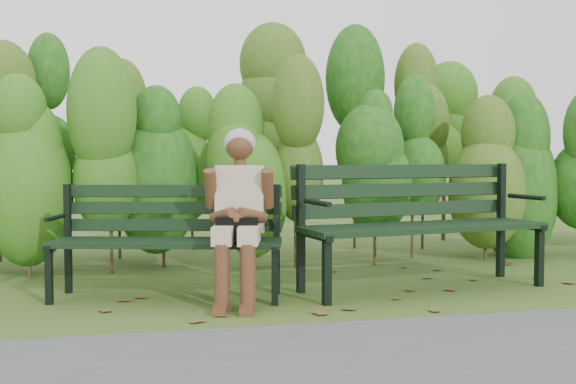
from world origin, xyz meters
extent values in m
plane|color=#3D5D28|center=(0.00, 0.00, 0.00)|extent=(80.00, 80.00, 0.00)
cylinder|color=#47381E|center=(-2.14, 1.30, 0.40)|extent=(0.03, 0.03, 0.80)
ellipsoid|color=#3A6F14|center=(-2.14, 1.30, 1.04)|extent=(0.64, 0.64, 1.44)
cylinder|color=#47381E|center=(-1.53, 1.30, 0.40)|extent=(0.03, 0.03, 0.80)
ellipsoid|color=#3A6F14|center=(-1.53, 1.30, 1.04)|extent=(0.64, 0.64, 1.44)
cylinder|color=#47381E|center=(-0.92, 1.30, 0.40)|extent=(0.03, 0.03, 0.80)
ellipsoid|color=#3A6F14|center=(-0.92, 1.30, 1.04)|extent=(0.64, 0.64, 1.44)
cylinder|color=#47381E|center=(-0.31, 1.30, 0.40)|extent=(0.03, 0.03, 0.80)
ellipsoid|color=#3A6F14|center=(-0.31, 1.30, 1.04)|extent=(0.64, 0.64, 1.44)
cylinder|color=#47381E|center=(0.31, 1.30, 0.40)|extent=(0.03, 0.03, 0.80)
ellipsoid|color=#3A6F14|center=(0.31, 1.30, 1.04)|extent=(0.64, 0.64, 1.44)
cylinder|color=#47381E|center=(0.92, 1.30, 0.40)|extent=(0.03, 0.03, 0.80)
ellipsoid|color=#3A6F14|center=(0.92, 1.30, 1.04)|extent=(0.64, 0.64, 1.44)
cylinder|color=#47381E|center=(1.53, 1.30, 0.40)|extent=(0.03, 0.03, 0.80)
ellipsoid|color=#3A6F14|center=(1.53, 1.30, 1.04)|extent=(0.64, 0.64, 1.44)
cylinder|color=#47381E|center=(2.14, 1.30, 0.40)|extent=(0.03, 0.03, 0.80)
ellipsoid|color=#3A6F14|center=(2.14, 1.30, 1.04)|extent=(0.64, 0.64, 1.44)
cylinder|color=#47381E|center=(2.75, 1.30, 0.40)|extent=(0.03, 0.03, 0.80)
ellipsoid|color=#3A6F14|center=(2.75, 1.30, 1.04)|extent=(0.64, 0.64, 1.44)
cylinder|color=#47381E|center=(-1.92, 2.30, 0.55)|extent=(0.04, 0.04, 1.10)
ellipsoid|color=#144915|center=(-1.92, 2.30, 1.43)|extent=(0.70, 0.70, 1.98)
cylinder|color=#47381E|center=(-1.15, 2.30, 0.55)|extent=(0.04, 0.04, 1.10)
ellipsoid|color=#144915|center=(-1.15, 2.30, 1.43)|extent=(0.70, 0.70, 1.98)
cylinder|color=#47381E|center=(-0.38, 2.30, 0.55)|extent=(0.04, 0.04, 1.10)
ellipsoid|color=#144915|center=(-0.38, 2.30, 1.43)|extent=(0.70, 0.70, 1.98)
cylinder|color=#47381E|center=(0.38, 2.30, 0.55)|extent=(0.04, 0.04, 1.10)
ellipsoid|color=#144915|center=(0.38, 2.30, 1.43)|extent=(0.70, 0.70, 1.98)
cylinder|color=#47381E|center=(1.15, 2.30, 0.55)|extent=(0.04, 0.04, 1.10)
ellipsoid|color=#144915|center=(1.15, 2.30, 1.43)|extent=(0.70, 0.70, 1.98)
cylinder|color=#47381E|center=(1.92, 2.30, 0.55)|extent=(0.04, 0.04, 1.10)
ellipsoid|color=#144915|center=(1.92, 2.30, 1.43)|extent=(0.70, 0.70, 1.98)
cylinder|color=#47381E|center=(2.69, 2.30, 0.55)|extent=(0.04, 0.04, 1.10)
ellipsoid|color=#144915|center=(2.69, 2.30, 1.43)|extent=(0.70, 0.70, 1.98)
cylinder|color=#47381E|center=(3.46, 2.30, 0.55)|extent=(0.04, 0.04, 1.10)
ellipsoid|color=#144915|center=(3.46, 2.30, 1.43)|extent=(0.70, 0.70, 1.98)
cube|color=brown|center=(-0.94, -0.88, 0.00)|extent=(0.10, 0.08, 0.01)
cube|color=brown|center=(2.00, -0.20, 0.00)|extent=(0.08, 0.10, 0.01)
cube|color=brown|center=(-0.53, -0.26, 0.00)|extent=(0.11, 0.10, 0.01)
cube|color=brown|center=(1.28, -0.74, 0.00)|extent=(0.09, 0.07, 0.01)
cube|color=brown|center=(-0.26, 0.92, 0.00)|extent=(0.11, 0.10, 0.01)
cube|color=brown|center=(-0.71, 0.48, 0.00)|extent=(0.08, 0.10, 0.01)
cube|color=brown|center=(-0.91, -1.00, 0.00)|extent=(0.10, 0.11, 0.01)
cube|color=brown|center=(-0.40, 0.01, 0.00)|extent=(0.11, 0.11, 0.01)
cube|color=brown|center=(-1.95, 0.55, 0.00)|extent=(0.11, 0.11, 0.01)
cube|color=brown|center=(1.20, -0.43, 0.00)|extent=(0.07, 0.09, 0.01)
cube|color=brown|center=(-1.79, 0.88, 0.00)|extent=(0.10, 0.08, 0.01)
cube|color=brown|center=(-1.26, 0.03, 0.00)|extent=(0.09, 0.07, 0.01)
cube|color=brown|center=(0.35, -1.02, 0.00)|extent=(0.11, 0.11, 0.01)
cube|color=brown|center=(0.52, 0.60, 0.00)|extent=(0.11, 0.10, 0.01)
cube|color=brown|center=(2.16, -0.19, 0.00)|extent=(0.10, 0.08, 0.01)
cube|color=brown|center=(-1.25, -0.41, 0.00)|extent=(0.09, 0.10, 0.01)
cube|color=brown|center=(1.27, -0.49, 0.00)|extent=(0.11, 0.11, 0.01)
cube|color=brown|center=(0.01, 0.42, 0.00)|extent=(0.10, 0.08, 0.01)
cube|color=brown|center=(2.42, 0.73, 0.00)|extent=(0.11, 0.11, 0.01)
cube|color=brown|center=(1.21, -0.66, 0.00)|extent=(0.11, 0.11, 0.01)
cube|color=brown|center=(-1.85, -0.04, 0.00)|extent=(0.11, 0.11, 0.01)
cube|color=brown|center=(1.35, -0.67, 0.00)|extent=(0.09, 0.08, 0.01)
cube|color=brown|center=(0.38, 0.75, 0.00)|extent=(0.10, 0.11, 0.01)
cube|color=brown|center=(-0.36, 0.43, 0.00)|extent=(0.11, 0.11, 0.01)
cube|color=brown|center=(-1.59, -0.44, 0.00)|extent=(0.08, 0.10, 0.01)
cube|color=brown|center=(1.23, -0.94, 0.00)|extent=(0.10, 0.08, 0.01)
cube|color=black|center=(-1.01, -0.13, 0.41)|extent=(1.63, 0.48, 0.04)
cube|color=black|center=(-0.98, -0.02, 0.41)|extent=(1.63, 0.48, 0.04)
cube|color=black|center=(-0.95, 0.09, 0.41)|extent=(1.63, 0.48, 0.04)
cube|color=black|center=(-0.93, 0.20, 0.41)|extent=(1.63, 0.48, 0.04)
cube|color=black|center=(-0.91, 0.29, 0.51)|extent=(1.61, 0.44, 0.10)
cube|color=black|center=(-0.90, 0.30, 0.64)|extent=(1.61, 0.44, 0.10)
cube|color=black|center=(-0.90, 0.31, 0.77)|extent=(1.61, 0.44, 0.10)
cube|color=black|center=(-1.78, 0.04, 0.21)|extent=(0.06, 0.06, 0.41)
cube|color=black|center=(-1.68, 0.43, 0.41)|extent=(0.06, 0.06, 0.82)
cube|color=black|center=(-1.73, 0.22, 0.39)|extent=(0.15, 0.46, 0.04)
cylinder|color=black|center=(-1.74, 0.18, 0.60)|extent=(0.11, 0.34, 0.03)
cube|color=black|center=(-0.24, -0.33, 0.21)|extent=(0.06, 0.06, 0.41)
cube|color=black|center=(-0.15, 0.06, 0.41)|extent=(0.06, 0.06, 0.82)
cube|color=black|center=(-0.20, -0.15, 0.39)|extent=(0.15, 0.46, 0.04)
cylinder|color=black|center=(-0.21, -0.19, 0.60)|extent=(0.11, 0.34, 0.03)
cube|color=black|center=(1.02, -0.24, 0.49)|extent=(1.94, 0.43, 0.04)
cube|color=black|center=(1.00, -0.11, 0.49)|extent=(1.94, 0.43, 0.04)
cube|color=black|center=(0.98, 0.02, 0.49)|extent=(1.94, 0.43, 0.04)
cube|color=black|center=(0.96, 0.16, 0.49)|extent=(1.94, 0.43, 0.04)
cube|color=black|center=(0.94, 0.26, 0.61)|extent=(1.93, 0.37, 0.11)
cube|color=black|center=(0.94, 0.27, 0.76)|extent=(1.93, 0.37, 0.11)
cube|color=black|center=(0.94, 0.29, 0.91)|extent=(1.93, 0.37, 0.11)
cube|color=black|center=(0.11, -0.40, 0.24)|extent=(0.06, 0.06, 0.49)
cube|color=black|center=(0.03, 0.06, 0.49)|extent=(0.06, 0.06, 0.97)
cube|color=black|center=(0.07, -0.19, 0.47)|extent=(0.14, 0.54, 0.04)
cylinder|color=black|center=(0.08, -0.24, 0.70)|extent=(0.10, 0.41, 0.04)
cube|color=black|center=(1.95, -0.11, 0.24)|extent=(0.06, 0.06, 0.49)
cube|color=black|center=(1.87, 0.35, 0.49)|extent=(0.06, 0.06, 0.97)
cube|color=black|center=(1.91, 0.11, 0.47)|extent=(0.14, 0.54, 0.04)
cylinder|color=black|center=(1.92, 0.05, 0.70)|extent=(0.10, 0.41, 0.04)
cube|color=#BEB795|center=(-0.59, -0.26, 0.50)|extent=(0.23, 0.42, 0.13)
cube|color=#BEB795|center=(-0.42, -0.30, 0.50)|extent=(0.23, 0.42, 0.13)
cylinder|color=#54311C|center=(-0.62, -0.42, 0.23)|extent=(0.13, 0.13, 0.45)
cylinder|color=#54311C|center=(-0.46, -0.46, 0.23)|extent=(0.13, 0.13, 0.45)
cube|color=#54311C|center=(-0.64, -0.50, 0.03)|extent=(0.13, 0.21, 0.06)
cube|color=#54311C|center=(-0.47, -0.54, 0.03)|extent=(0.13, 0.21, 0.06)
cube|color=#BEB795|center=(-0.44, -0.03, 0.72)|extent=(0.39, 0.32, 0.50)
cylinder|color=#54311C|center=(-0.45, -0.05, 0.98)|extent=(0.09, 0.09, 0.10)
sphere|color=#54311C|center=(-0.45, -0.06, 1.11)|extent=(0.20, 0.20, 0.20)
ellipsoid|color=gray|center=(-0.44, -0.04, 1.13)|extent=(0.23, 0.22, 0.21)
cylinder|color=#54311C|center=(-0.66, -0.06, 0.80)|extent=(0.13, 0.22, 0.30)
cylinder|color=#54311C|center=(-0.26, -0.15, 0.80)|extent=(0.13, 0.22, 0.30)
cylinder|color=#54311C|center=(-0.59, -0.20, 0.62)|extent=(0.18, 0.27, 0.13)
cylinder|color=#54311C|center=(-0.39, -0.25, 0.62)|extent=(0.25, 0.22, 0.13)
sphere|color=#54311C|center=(-0.50, -0.28, 0.60)|extent=(0.11, 0.11, 0.11)
cube|color=black|center=(-0.50, -0.28, 0.54)|extent=(0.31, 0.18, 0.15)
camera|label=1|loc=(-1.16, -4.85, 1.03)|focal=42.00mm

